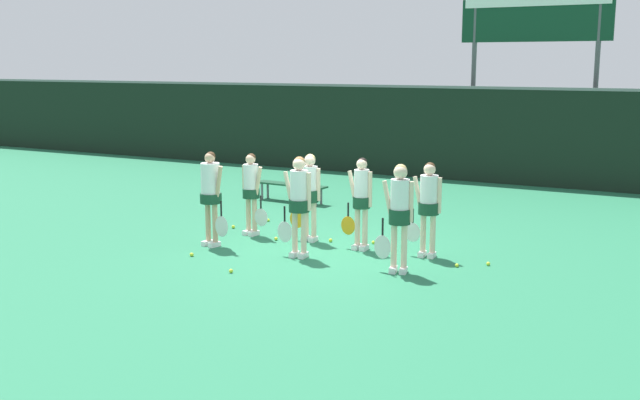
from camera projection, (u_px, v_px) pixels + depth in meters
ground_plane at (318, 251)px, 13.81m from camera, size 140.00×140.00×0.00m
fence_windscreen at (470, 134)px, 21.66m from camera, size 60.00×0.08×2.76m
scoreboard at (535, 36)px, 21.43m from camera, size 4.27×0.15×5.25m
bench_courtside at (291, 186)px, 18.60m from camera, size 1.98×0.48×0.46m
player_0 at (211, 190)px, 14.01m from camera, size 0.67×0.41×1.80m
player_1 at (299, 198)px, 13.20m from camera, size 0.65×0.37×1.81m
player_2 at (399, 209)px, 12.22m from camera, size 0.63×0.36×1.81m
player_3 at (251, 188)px, 14.94m from camera, size 0.63×0.34×1.65m
player_4 at (309, 190)px, 14.42m from camera, size 0.64×0.35×1.71m
player_5 at (361, 197)px, 13.76m from camera, size 0.61×0.32×1.72m
player_6 at (428, 201)px, 13.23m from camera, size 0.65×0.37×1.71m
tennis_ball_0 at (192, 255)px, 13.42m from camera, size 0.07×0.07×0.07m
tennis_ball_1 at (231, 271)px, 12.37m from camera, size 0.07×0.07×0.07m
tennis_ball_2 at (373, 242)px, 14.34m from camera, size 0.07×0.07×0.07m
tennis_ball_3 at (457, 265)px, 12.72m from camera, size 0.06×0.06×0.06m
tennis_ball_4 at (233, 227)px, 15.68m from camera, size 0.07×0.07×0.07m
tennis_ball_5 at (281, 233)px, 15.14m from camera, size 0.07×0.07×0.07m
tennis_ball_6 at (331, 240)px, 14.50m from camera, size 0.07×0.07×0.07m
tennis_ball_7 at (268, 220)px, 16.35m from camera, size 0.07×0.07×0.07m
tennis_ball_8 at (488, 264)px, 12.82m from camera, size 0.07×0.07×0.07m
tennis_ball_9 at (276, 239)px, 14.64m from camera, size 0.07×0.07×0.07m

